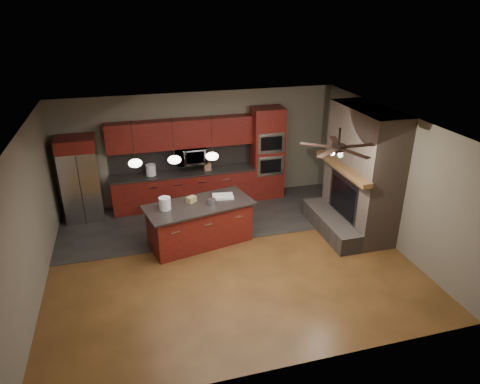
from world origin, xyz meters
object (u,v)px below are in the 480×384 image
object	(u,v)px
paint_can	(212,202)
counter_box	(207,167)
cardboard_box	(191,199)
counter_bucket	(151,170)
oven_tower	(267,153)
refrigerator	(81,179)
paint_tray	(223,196)
white_bucket	(165,203)
kitchen_island	(200,223)
microwave	(191,155)

from	to	relation	value
paint_can	counter_box	world-z (taller)	counter_box
cardboard_box	counter_bucket	bearing A→B (deg)	75.82
paint_can	cardboard_box	world-z (taller)	cardboard_box
oven_tower	refrigerator	size ratio (longest dim) A/B	1.19
paint_can	paint_tray	size ratio (longest dim) A/B	0.39
cardboard_box	white_bucket	bearing A→B (deg)	163.49
kitchen_island	paint_tray	xyz separation A→B (m)	(0.56, 0.20, 0.48)
oven_tower	white_bucket	bearing A→B (deg)	-144.96
white_bucket	paint_can	bearing A→B (deg)	-1.12
refrigerator	paint_can	size ratio (longest dim) A/B	11.64
paint_can	counter_box	xyz separation A→B (m)	(0.30, 1.98, 0.02)
kitchen_island	counter_bucket	bearing A→B (deg)	100.28
microwave	paint_tray	world-z (taller)	microwave
microwave	refrigerator	distance (m)	2.63
counter_box	paint_tray	bearing A→B (deg)	-93.59
refrigerator	kitchen_island	xyz separation A→B (m)	(2.43, -1.88, -0.54)
paint_tray	counter_box	xyz separation A→B (m)	(0.01, 1.71, 0.05)
paint_can	white_bucket	bearing A→B (deg)	178.88
kitchen_island	paint_tray	distance (m)	0.76
kitchen_island	counter_box	xyz separation A→B (m)	(0.57, 1.91, 0.53)
white_bucket	paint_can	size ratio (longest dim) A/B	1.49
cardboard_box	kitchen_island	bearing A→B (deg)	-82.47
cardboard_box	counter_box	bearing A→B (deg)	33.39
microwave	white_bucket	world-z (taller)	microwave
cardboard_box	oven_tower	bearing A→B (deg)	3.40
cardboard_box	paint_tray	bearing A→B (deg)	-30.62
oven_tower	kitchen_island	xyz separation A→B (m)	(-2.15, -1.95, -0.73)
kitchen_island	counter_box	distance (m)	2.06
paint_tray	paint_can	bearing A→B (deg)	-131.70
kitchen_island	white_bucket	xyz separation A→B (m)	(-0.70, -0.05, 0.58)
counter_box	refrigerator	bearing A→B (deg)	177.25
microwave	refrigerator	bearing A→B (deg)	-177.12
white_bucket	cardboard_box	world-z (taller)	white_bucket
oven_tower	counter_bucket	bearing A→B (deg)	179.86
refrigerator	counter_box	world-z (taller)	refrigerator
counter_bucket	kitchen_island	bearing A→B (deg)	-67.23
microwave	counter_bucket	size ratio (longest dim) A/B	2.69
counter_bucket	refrigerator	bearing A→B (deg)	-177.11
oven_tower	kitchen_island	distance (m)	2.99
oven_tower	microwave	distance (m)	1.98
oven_tower	refrigerator	xyz separation A→B (m)	(-4.59, -0.07, -0.19)
paint_can	cardboard_box	xyz separation A→B (m)	(-0.39, 0.21, 0.00)
oven_tower	cardboard_box	distance (m)	2.92
refrigerator	paint_can	world-z (taller)	refrigerator
cardboard_box	refrigerator	bearing A→B (deg)	107.97
microwave	counter_box	size ratio (longest dim) A/B	3.94
kitchen_island	counter_box	bearing A→B (deg)	60.95
paint_tray	cardboard_box	distance (m)	0.70
paint_can	counter_bucket	bearing A→B (deg)	118.18
kitchen_island	cardboard_box	world-z (taller)	cardboard_box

